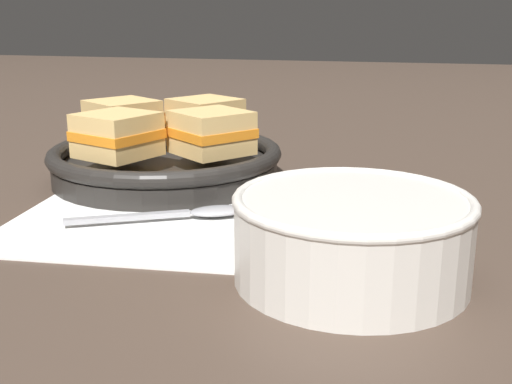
{
  "coord_description": "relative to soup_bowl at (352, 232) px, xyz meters",
  "views": [
    {
      "loc": [
        0.15,
        -0.53,
        0.19
      ],
      "look_at": [
        0.02,
        0.0,
        0.03
      ],
      "focal_mm": 45.0,
      "sensor_mm": 36.0,
      "label": 1
    }
  ],
  "objects": [
    {
      "name": "napkin",
      "position": [
        -0.2,
        0.08,
        -0.04
      ],
      "size": [
        0.27,
        0.23,
        0.0
      ],
      "color": "white",
      "rests_on": "ground_plane"
    },
    {
      "name": "sandwich_far_right",
      "position": [
        -0.3,
        0.26,
        0.03
      ],
      "size": [
        0.1,
        0.1,
        0.05
      ],
      "rotation": [
        0.0,
        0.0,
        10.41
      ],
      "color": "#DBB26B",
      "rests_on": "skillet"
    },
    {
      "name": "spoon",
      "position": [
        -0.16,
        0.1,
        -0.03
      ],
      "size": [
        0.16,
        0.09,
        0.01
      ],
      "rotation": [
        0.0,
        0.0,
        0.49
      ],
      "color": "#9E9EA3",
      "rests_on": "napkin"
    },
    {
      "name": "sandwich_near_right",
      "position": [
        -0.17,
        0.21,
        0.03
      ],
      "size": [
        0.1,
        0.1,
        0.05
      ],
      "rotation": [
        0.0,
        0.0,
        7.19
      ],
      "color": "#DBB26B",
      "rests_on": "skillet"
    },
    {
      "name": "sandwich_far_left",
      "position": [
        -0.21,
        0.3,
        0.03
      ],
      "size": [
        0.1,
        0.1,
        0.05
      ],
      "rotation": [
        0.0,
        0.0,
        8.85
      ],
      "color": "#DBB26B",
      "rests_on": "skillet"
    },
    {
      "name": "sandwich_near_left",
      "position": [
        -0.27,
        0.17,
        0.03
      ],
      "size": [
        0.09,
        0.09,
        0.05
      ],
      "rotation": [
        0.0,
        0.0,
        5.91
      ],
      "color": "#DBB26B",
      "rests_on": "skillet"
    },
    {
      "name": "ground_plane",
      "position": [
        -0.11,
        0.09,
        -0.04
      ],
      "size": [
        4.0,
        4.0,
        0.0
      ],
      "primitive_type": "plane",
      "color": "#47382D"
    },
    {
      "name": "soup_bowl",
      "position": [
        0.0,
        0.0,
        0.0
      ],
      "size": [
        0.17,
        0.17,
        0.07
      ],
      "color": "silver",
      "rests_on": "ground_plane"
    },
    {
      "name": "skillet",
      "position": [
        -0.24,
        0.24,
        -0.02
      ],
      "size": [
        0.27,
        0.37,
        0.04
      ],
      "color": "black",
      "rests_on": "ground_plane"
    }
  ]
}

